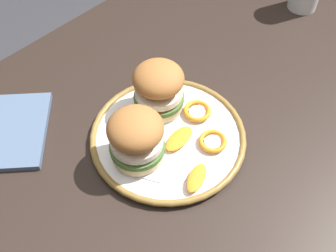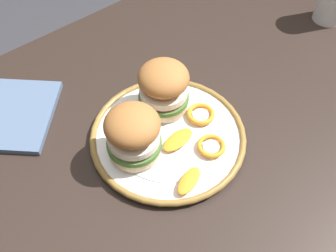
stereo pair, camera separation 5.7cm
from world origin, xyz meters
TOP-DOWN VIEW (x-y plane):
  - dining_table at (0.00, 0.00)m, footprint 1.33×0.82m
  - dinner_plate at (0.05, 0.01)m, footprint 0.29×0.29m
  - sandwich_half_left at (0.12, -0.00)m, footprint 0.13×0.13m
  - sandwich_half_right at (0.01, -0.05)m, footprint 0.11×0.11m
  - orange_peel_curled at (0.01, 0.08)m, footprint 0.07×0.07m
  - orange_peel_strip_long at (0.04, 0.03)m, footprint 0.07×0.04m
  - orange_peel_strip_short at (0.09, 0.11)m, footprint 0.07×0.05m
  - orange_peel_small_curl at (-0.03, 0.02)m, footprint 0.07×0.07m
  - folded_napkin at (0.24, -0.22)m, footprint 0.22×0.22m

SIDE VIEW (x-z plane):
  - dining_table at x=0.00m, z-range 0.28..1.06m
  - folded_napkin at x=0.24m, z-range 0.78..0.79m
  - dinner_plate at x=0.05m, z-range 0.78..0.80m
  - orange_peel_curled at x=0.01m, z-range 0.80..0.81m
  - orange_peel_strip_long at x=0.04m, z-range 0.80..0.81m
  - orange_peel_strip_short at x=0.09m, z-range 0.80..0.81m
  - orange_peel_small_curl at x=-0.03m, z-range 0.80..0.81m
  - sandwich_half_left at x=0.12m, z-range 0.80..0.90m
  - sandwich_half_right at x=0.01m, z-range 0.80..0.90m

